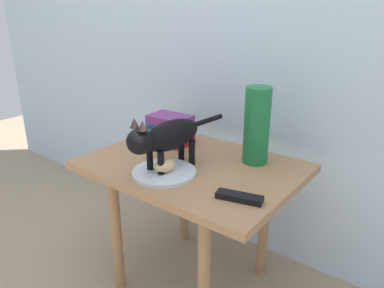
% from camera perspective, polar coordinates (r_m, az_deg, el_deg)
% --- Properties ---
extents(ground_plane, '(6.00, 6.00, 0.00)m').
position_cam_1_polar(ground_plane, '(1.77, 0.00, -19.68)').
color(ground_plane, gray).
extents(back_panel, '(4.00, 0.04, 2.20)m').
position_cam_1_polar(back_panel, '(1.70, 9.03, 18.84)').
color(back_panel, silver).
rests_on(back_panel, ground).
extents(side_table, '(0.81, 0.59, 0.56)m').
position_cam_1_polar(side_table, '(1.51, 0.00, -5.60)').
color(side_table, '#9E724C').
rests_on(side_table, ground).
extents(plate, '(0.23, 0.23, 0.01)m').
position_cam_1_polar(plate, '(1.38, -4.23, -4.32)').
color(plate, silver).
rests_on(plate, side_table).
extents(bread_roll, '(0.08, 0.09, 0.05)m').
position_cam_1_polar(bread_roll, '(1.36, -4.18, -3.24)').
color(bread_roll, '#E0BC7A').
rests_on(bread_roll, plate).
extents(cat, '(0.12, 0.48, 0.23)m').
position_cam_1_polar(cat, '(1.36, -3.96, 1.06)').
color(cat, black).
rests_on(cat, side_table).
extents(book_stack, '(0.20, 0.14, 0.13)m').
position_cam_1_polar(book_stack, '(1.66, -3.31, 2.27)').
color(book_stack, maroon).
rests_on(book_stack, side_table).
extents(green_vase, '(0.10, 0.10, 0.30)m').
position_cam_1_polar(green_vase, '(1.45, 9.78, 2.75)').
color(green_vase, '#196B38').
rests_on(green_vase, side_table).
extents(tv_remote, '(0.16, 0.08, 0.02)m').
position_cam_1_polar(tv_remote, '(1.22, 7.18, -7.99)').
color(tv_remote, black).
rests_on(tv_remote, side_table).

